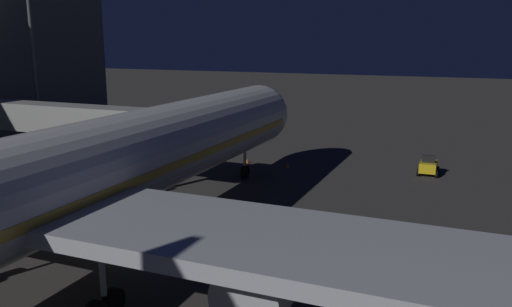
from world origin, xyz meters
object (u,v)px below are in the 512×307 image
object	(u,v)px
airliner_at_gate	(22,197)
traffic_cone_nose_port	(288,165)
jet_bridge	(80,120)
baggage_tug_lead	(428,167)
traffic_cone_nose_starboard	(247,161)
apron_floodlight_mast	(34,58)

from	to	relation	value
airliner_at_gate	traffic_cone_nose_port	xyz separation A→B (m)	(-2.20, -30.76, -5.11)
traffic_cone_nose_port	airliner_at_gate	bearing A→B (deg)	85.91
jet_bridge	baggage_tug_lead	size ratio (longest dim) A/B	10.14
baggage_tug_lead	airliner_at_gate	bearing A→B (deg)	65.07
jet_bridge	traffic_cone_nose_starboard	bearing A→B (deg)	-132.96
baggage_tug_lead	apron_floodlight_mast	bearing A→B (deg)	9.38
traffic_cone_nose_port	jet_bridge	bearing A→B (deg)	37.48
jet_bridge	traffic_cone_nose_starboard	size ratio (longest dim) A/B	45.22
jet_bridge	traffic_cone_nose_starboard	distance (m)	16.95
jet_bridge	apron_floodlight_mast	world-z (taller)	apron_floodlight_mast
apron_floodlight_mast	traffic_cone_nose_starboard	size ratio (longest dim) A/B	32.84
apron_floodlight_mast	baggage_tug_lead	xyz separation A→B (m)	(-40.90, -6.75, -9.69)
jet_bridge	traffic_cone_nose_starboard	xyz separation A→B (m)	(-10.98, -11.79, -5.23)
apron_floodlight_mast	traffic_cone_nose_starboard	world-z (taller)	apron_floodlight_mast
jet_bridge	traffic_cone_nose_port	distance (m)	20.08
airliner_at_gate	traffic_cone_nose_starboard	size ratio (longest dim) A/B	116.07
airliner_at_gate	traffic_cone_nose_starboard	xyz separation A→B (m)	(2.20, -30.76, -5.11)
jet_bridge	traffic_cone_nose_port	world-z (taller)	jet_bridge
traffic_cone_nose_port	traffic_cone_nose_starboard	xyz separation A→B (m)	(4.40, 0.00, 0.00)
traffic_cone_nose_starboard	jet_bridge	bearing A→B (deg)	47.04
airliner_at_gate	baggage_tug_lead	world-z (taller)	airliner_at_gate
jet_bridge	baggage_tug_lead	world-z (taller)	jet_bridge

